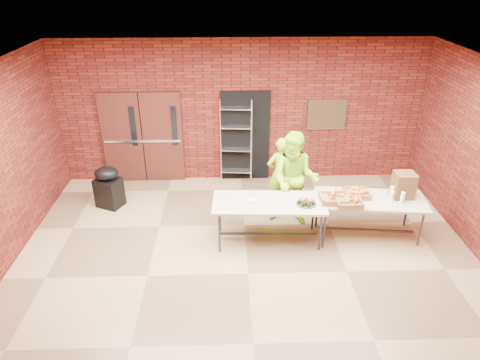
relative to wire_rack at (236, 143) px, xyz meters
name	(u,v)px	position (x,y,z in m)	size (l,w,h in m)	color
room	(249,189)	(0.11, -3.32, 0.64)	(8.08, 7.08, 3.28)	brown
double_doors	(143,138)	(-2.08, 0.12, 0.09)	(1.78, 0.12, 2.10)	#431513
dark_doorway	(245,137)	(0.21, 0.14, 0.09)	(1.10, 0.06, 2.10)	black
bronze_plaque	(326,115)	(2.01, 0.13, 0.59)	(0.85, 0.04, 0.70)	#452E1B
wire_rack	(236,143)	(0.00, 0.00, 0.00)	(0.71, 0.24, 1.92)	silver
table_left	(269,205)	(0.52, -2.38, -0.21)	(2.02, 0.92, 0.82)	#BAB08E
table_right	(370,202)	(2.36, -2.31, -0.23)	(2.03, 1.03, 0.80)	#BAB08E
basket_bananas	(334,198)	(1.68, -2.39, -0.09)	(0.49, 0.38, 0.15)	#AC7245
basket_oranges	(356,193)	(2.12, -2.21, -0.10)	(0.45, 0.35, 0.14)	#AC7245
basket_apples	(349,202)	(1.90, -2.51, -0.10)	(0.44, 0.34, 0.14)	#AC7245
muffin_tray	(306,202)	(1.17, -2.47, -0.11)	(0.36, 0.36, 0.09)	#144B1F
napkin_box	(251,201)	(0.21, -2.38, -0.12)	(0.17, 0.11, 0.06)	white
coffee_dispenser	(404,185)	(2.94, -2.24, 0.07)	(0.36, 0.32, 0.47)	brown
cup_stack_front	(391,197)	(2.67, -2.43, -0.05)	(0.07, 0.07, 0.21)	white
cup_stack_mid	(402,198)	(2.85, -2.48, -0.05)	(0.07, 0.07, 0.22)	white
cup_stack_back	(392,192)	(2.73, -2.29, -0.05)	(0.08, 0.08, 0.23)	white
covered_grill	(108,187)	(-2.66, -1.03, -0.52)	(0.61, 0.57, 0.89)	black
volunteer_woman	(280,173)	(0.86, -1.18, -0.19)	(0.56, 0.37, 1.54)	#9ADE18
volunteer_man	(295,179)	(1.06, -1.76, -0.03)	(0.91, 0.71, 1.86)	#9ADE18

